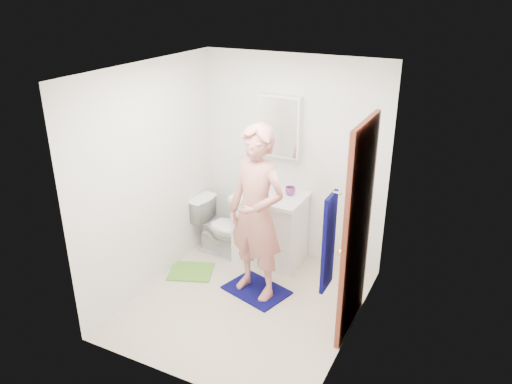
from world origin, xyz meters
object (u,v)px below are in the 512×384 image
vanity_cabinet (270,230)px  man (256,214)px  medicine_cabinet (280,126)px  towel (329,242)px  toothbrush_cup (290,191)px  toilet (222,227)px  soap_dispenser (244,185)px

vanity_cabinet → man: 0.90m
medicine_cabinet → towel: size_ratio=0.87×
vanity_cabinet → toothbrush_cup: 0.54m
toilet → soap_dispenser: 0.67m
man → toilet: bearing=156.3°
toothbrush_cup → towel: bearing=-58.2°
soap_dispenser → toothbrush_cup: (0.50, 0.17, -0.05)m
vanity_cabinet → toothbrush_cup: (0.20, 0.10, 0.50)m
towel → toothbrush_cup: towel is taller
medicine_cabinet → toothbrush_cup: bearing=-32.6°
man → toothbrush_cup: bearing=101.5°
toilet → man: 1.13m
soap_dispenser → man: 0.78m
medicine_cabinet → vanity_cabinet: bearing=-90.0°
vanity_cabinet → medicine_cabinet: bearing=90.0°
medicine_cabinet → soap_dispenser: 0.78m
soap_dispenser → toothbrush_cup: soap_dispenser is taller
toothbrush_cup → soap_dispenser: bearing=-161.3°
toilet → man: (0.77, -0.59, 0.59)m
medicine_cabinet → toothbrush_cup: medicine_cabinet is taller
towel → soap_dispenser: 2.07m
soap_dispenser → man: bearing=-53.3°
toilet → toothbrush_cup: bearing=-70.4°
vanity_cabinet → towel: towel is taller
soap_dispenser → man: man is taller
soap_dispenser → toilet: bearing=-171.8°
toilet → man: size_ratio=0.38×
toilet → vanity_cabinet: bearing=-74.4°
towel → soap_dispenser: size_ratio=4.22×
vanity_cabinet → soap_dispenser: (-0.30, -0.07, 0.54)m
toothbrush_cup → man: man is taller
medicine_cabinet → towel: 2.11m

